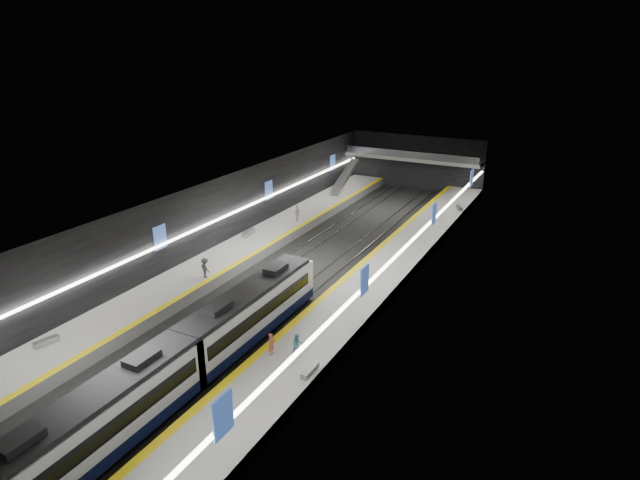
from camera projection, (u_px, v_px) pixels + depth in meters
The scene contains 26 objects.
ground at pixel (301, 272), 51.73m from camera, with size 70.00×70.00×0.00m, color black.
ceiling at pixel (300, 192), 48.92m from camera, with size 20.00×70.00×0.04m, color beige.
wall_left at pixel (215, 218), 54.65m from camera, with size 0.04×70.00×8.00m, color black.
wall_right at pixel (401, 251), 46.01m from camera, with size 0.04×70.00×8.00m, color black.
wall_back at pixel (416, 162), 79.40m from camera, with size 20.00×0.04×8.00m, color black.
platform_left at pixel (237, 254), 54.80m from camera, with size 5.00×70.00×1.00m, color slate.
tile_surface_left at pixel (237, 249), 54.62m from camera, with size 5.00×70.00×0.02m, color #A8A8A3.
tactile_strip_left at pixel (255, 253), 53.67m from camera, with size 0.60×70.00×0.02m, color yellow.
platform_right at pixel (373, 282), 48.32m from camera, with size 5.00×70.00×1.00m, color slate.
tile_surface_right at pixel (373, 277), 48.14m from camera, with size 5.00×70.00×0.02m, color #A8A8A3.
tactile_strip_right at pixel (351, 272), 49.09m from camera, with size 0.60×70.00×0.02m, color yellow.
rails at pixel (301, 271), 51.71m from camera, with size 6.52×70.00×0.12m.
train at pixel (185, 358), 33.82m from camera, with size 2.69×29.38×3.60m.
ad_posters at pixel (306, 225), 50.98m from camera, with size 19.94×53.50×2.20m.
cove_light_left at pixel (217, 220), 54.63m from camera, with size 0.25×68.60×0.12m, color white.
cove_light_right at pixel (399, 253), 46.16m from camera, with size 0.25×68.60×0.12m, color white.
mezzanine_bridge at pixel (412, 158), 77.31m from camera, with size 20.00×3.00×1.50m.
escalator at pixel (345, 177), 75.55m from camera, with size 1.20×8.00×0.60m, color #99999E.
bench_left_near at pixel (46, 342), 37.49m from camera, with size 0.47×1.71×0.42m, color #99999E.
bench_left_far at pixel (248, 233), 58.45m from camera, with size 0.56×2.00×0.49m, color #99999E.
bench_right_near at pixel (310, 371), 34.18m from camera, with size 0.49×1.76×0.43m, color #99999E.
bench_right_far at pixel (459, 208), 67.23m from camera, with size 0.50×1.80×0.44m, color #99999E.
passenger_right_a at pixel (272, 344), 36.10m from camera, with size 0.57×0.38×1.57m, color #B44C43.
passenger_right_b at pixel (297, 345), 35.94m from camera, with size 0.79×0.62×1.63m, color #519BB0.
passenger_left_a at pixel (297, 213), 62.86m from camera, with size 1.10×0.46×1.89m, color beige.
passenger_left_b at pixel (205, 268), 47.78m from camera, with size 1.21×0.70×1.88m, color #47474F.
Camera 1 is at (23.48, -41.16, 21.07)m, focal length 30.00 mm.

